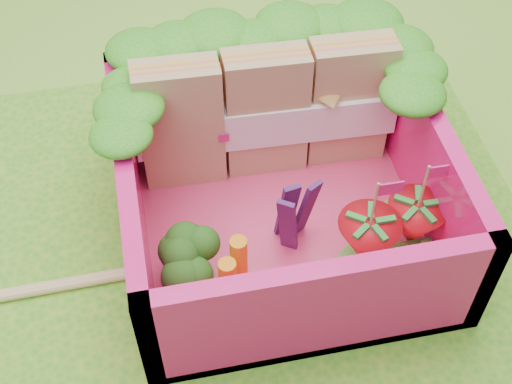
{
  "coord_description": "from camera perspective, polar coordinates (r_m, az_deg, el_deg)",
  "views": [
    {
      "loc": [
        -0.26,
        -1.67,
        2.53
      ],
      "look_at": [
        0.11,
        0.19,
        0.28
      ],
      "focal_mm": 50.0,
      "sensor_mm": 36.0,
      "label": 1
    }
  ],
  "objects": [
    {
      "name": "placemat",
      "position": [
        3.03,
        -1.37,
        -6.23
      ],
      "size": [
        2.6,
        2.6,
        0.03
      ],
      "primitive_type": "cube",
      "color": "#4DA826",
      "rests_on": "ground"
    },
    {
      "name": "lettuce_ruffle",
      "position": [
        3.02,
        0.39,
        11.14
      ],
      "size": [
        1.43,
        0.77,
        0.11
      ],
      "color": "#2E7F17",
      "rests_on": "bento_box"
    },
    {
      "name": "ground",
      "position": [
        3.04,
        -1.36,
        -6.39
      ],
      "size": [
        14.0,
        14.0,
        0.0
      ],
      "primitive_type": "plane",
      "color": "#87D03A",
      "rests_on": "ground"
    },
    {
      "name": "strawberry_right",
      "position": [
        2.99,
        12.48,
        -2.53
      ],
      "size": [
        0.24,
        0.24,
        0.48
      ],
      "color": "red",
      "rests_on": "bento_floor"
    },
    {
      "name": "carrot_sticks",
      "position": [
        2.78,
        -1.81,
        -6.41
      ],
      "size": [
        0.13,
        0.17,
        0.27
      ],
      "color": "orange",
      "rests_on": "bento_floor"
    },
    {
      "name": "snap_peas",
      "position": [
        3.04,
        10.09,
        -4.05
      ],
      "size": [
        0.65,
        0.51,
        0.05
      ],
      "color": "#559D31",
      "rests_on": "bento_floor"
    },
    {
      "name": "bento_box",
      "position": [
        2.94,
        2.13,
        0.64
      ],
      "size": [
        1.3,
        1.3,
        0.55
      ],
      "color": "#EC136F",
      "rests_on": "placemat"
    },
    {
      "name": "bento_floor",
      "position": [
        3.13,
        2.0,
        -2.35
      ],
      "size": [
        1.3,
        1.3,
        0.05
      ],
      "primitive_type": "cube",
      "color": "#E53A6D",
      "rests_on": "placemat"
    },
    {
      "name": "broccoli",
      "position": [
        2.77,
        -5.5,
        -5.61
      ],
      "size": [
        0.33,
        0.33,
        0.25
      ],
      "color": "#648B43",
      "rests_on": "bento_floor"
    },
    {
      "name": "purple_wedges",
      "position": [
        2.88,
        3.02,
        -1.83
      ],
      "size": [
        0.16,
        0.12,
        0.38
      ],
      "color": "#48164F",
      "rests_on": "bento_floor"
    },
    {
      "name": "sandwich_stack",
      "position": [
        3.1,
        0.87,
        6.32
      ],
      "size": [
        1.14,
        0.22,
        0.63
      ],
      "color": "tan",
      "rests_on": "bento_floor"
    },
    {
      "name": "strawberry_left",
      "position": [
        2.9,
        8.85,
        -3.99
      ],
      "size": [
        0.26,
        0.26,
        0.5
      ],
      "color": "red",
      "rests_on": "bento_floor"
    }
  ]
}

